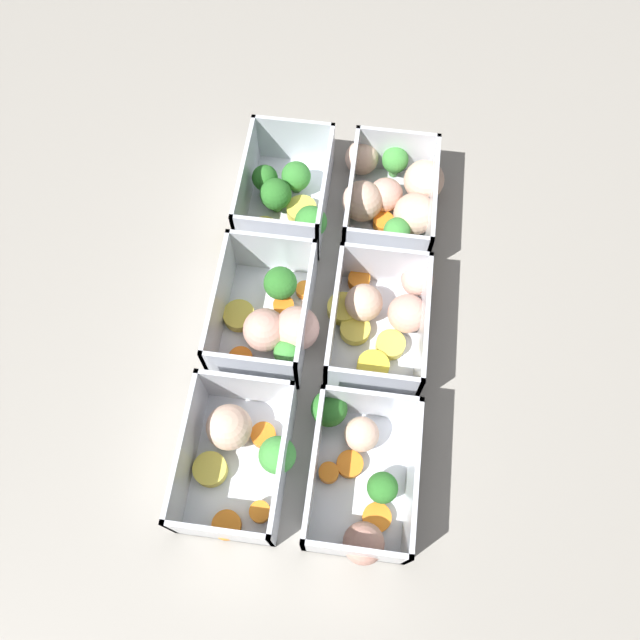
% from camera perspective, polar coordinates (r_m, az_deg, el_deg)
% --- Properties ---
extents(ground_plane, '(4.00, 4.00, 0.00)m').
position_cam_1_polar(ground_plane, '(0.73, 0.00, -0.84)').
color(ground_plane, gray).
extents(container_near_left, '(0.17, 0.13, 0.07)m').
position_cam_1_polar(container_near_left, '(0.79, -3.09, 11.25)').
color(container_near_left, silver).
rests_on(container_near_left, ground_plane).
extents(container_near_center, '(0.15, 0.13, 0.07)m').
position_cam_1_polar(container_near_center, '(0.71, -4.33, 0.15)').
color(container_near_center, silver).
rests_on(container_near_center, ground_plane).
extents(container_near_right, '(0.16, 0.11, 0.07)m').
position_cam_1_polar(container_near_right, '(0.67, -7.39, -11.95)').
color(container_near_right, silver).
rests_on(container_near_right, ground_plane).
extents(container_far_left, '(0.17, 0.14, 0.07)m').
position_cam_1_polar(container_far_left, '(0.80, 6.62, 11.14)').
color(container_far_left, silver).
rests_on(container_far_left, ground_plane).
extents(container_far_center, '(0.17, 0.14, 0.07)m').
position_cam_1_polar(container_far_center, '(0.72, 5.68, 0.32)').
color(container_far_center, silver).
rests_on(container_far_center, ground_plane).
extents(container_far_right, '(0.17, 0.11, 0.07)m').
position_cam_1_polar(container_far_right, '(0.66, 3.58, -13.80)').
color(container_far_right, silver).
rests_on(container_far_right, ground_plane).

